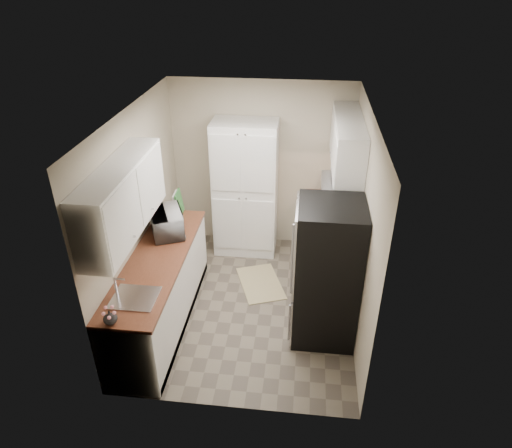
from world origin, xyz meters
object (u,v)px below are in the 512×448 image
electric_range (326,261)px  wine_bottle (162,213)px  microwave (167,222)px  pantry_cabinet (245,189)px  refrigerator (327,273)px  toaster_oven (332,191)px

electric_range → wine_bottle: bearing=-178.4°
microwave → wine_bottle: size_ratio=1.69×
wine_bottle → pantry_cabinet: bearing=46.3°
pantry_cabinet → refrigerator: (1.14, -1.73, -0.15)m
electric_range → refrigerator: bearing=-92.5°
microwave → wine_bottle: wine_bottle is taller
pantry_cabinet → microwave: (-0.81, -1.19, 0.07)m
refrigerator → wine_bottle: size_ratio=5.28×
toaster_oven → electric_range: bearing=-92.5°
pantry_cabinet → microwave: size_ratio=3.67×
electric_range → refrigerator: 0.88m
toaster_oven → wine_bottle: bearing=-153.8°
pantry_cabinet → refrigerator: 2.07m
pantry_cabinet → electric_range: (1.17, -0.93, -0.52)m
refrigerator → microwave: bearing=164.6°
wine_bottle → toaster_oven: 2.40m
pantry_cabinet → refrigerator: size_ratio=1.18×
refrigerator → wine_bottle: refrigerator is taller
pantry_cabinet → electric_range: bearing=-38.2°
electric_range → refrigerator: size_ratio=0.66×
microwave → wine_bottle: bearing=8.5°
electric_range → microwave: 2.09m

